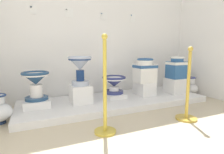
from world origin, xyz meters
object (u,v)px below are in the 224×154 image
(plinth_block_tall_cobalt, at_px, (114,95))
(plinth_block_squat_floral, at_px, (144,88))
(plinth_block_rightmost, at_px, (81,94))
(antique_toilet_rightmost, at_px, (80,66))
(plinth_block_pale_glazed, at_px, (37,103))
(antique_toilet_squat_floral, at_px, (145,70))
(info_placard_first, at_px, (33,10))
(plinth_block_central_ornate, at_px, (176,85))
(antique_toilet_central_ornate, at_px, (177,67))
(decorative_vase_companion, at_px, (191,87))
(info_placard_third, at_px, (104,16))
(antique_toilet_pale_glazed, at_px, (36,81))
(antique_toilet_tall_cobalt, at_px, (114,82))
(stanchion_post_near_left, at_px, (105,102))
(info_placard_second, at_px, (69,13))
(info_placard_fourth, at_px, (133,18))
(stanchion_post_near_right, at_px, (187,100))

(plinth_block_tall_cobalt, xyz_separation_m, plinth_block_squat_floral, (0.57, -0.07, 0.08))
(plinth_block_rightmost, distance_m, antique_toilet_rightmost, 0.43)
(plinth_block_pale_glazed, xyz_separation_m, plinth_block_tall_cobalt, (1.22, 0.06, -0.02))
(antique_toilet_squat_floral, xyz_separation_m, info_placard_first, (-1.75, 0.50, 0.97))
(plinth_block_rightmost, xyz_separation_m, plinth_block_central_ornate, (1.81, -0.07, 0.00))
(antique_toilet_central_ornate, bearing_deg, decorative_vase_companion, 2.57)
(plinth_block_tall_cobalt, height_order, antique_toilet_squat_floral, antique_toilet_squat_floral)
(plinth_block_rightmost, relative_size, info_placard_third, 2.47)
(antique_toilet_pale_glazed, height_order, antique_toilet_tall_cobalt, antique_toilet_pale_glazed)
(info_placard_third, height_order, stanchion_post_near_left, info_placard_third)
(stanchion_post_near_left, bearing_deg, info_placard_second, 92.94)
(antique_toilet_central_ornate, distance_m, info_placard_third, 1.65)
(info_placard_third, xyz_separation_m, info_placard_fourth, (0.61, -0.00, 0.01))
(antique_toilet_pale_glazed, height_order, antique_toilet_squat_floral, antique_toilet_squat_floral)
(antique_toilet_squat_floral, bearing_deg, stanchion_post_near_left, -140.36)
(info_placard_first, bearing_deg, plinth_block_tall_cobalt, -20.17)
(antique_toilet_squat_floral, bearing_deg, plinth_block_rightmost, -178.67)
(antique_toilet_squat_floral, distance_m, stanchion_post_near_left, 1.48)
(plinth_block_pale_glazed, height_order, info_placard_second, info_placard_second)
(info_placard_second, relative_size, stanchion_post_near_right, 0.16)
(plinth_block_central_ornate, bearing_deg, info_placard_second, 162.09)
(antique_toilet_tall_cobalt, xyz_separation_m, stanchion_post_near_right, (0.55, -1.07, -0.09))
(antique_toilet_squat_floral, xyz_separation_m, info_placard_fourth, (0.03, 0.50, 0.97))
(antique_toilet_tall_cobalt, distance_m, info_placard_first, 1.72)
(antique_toilet_pale_glazed, distance_m, info_placard_second, 1.30)
(antique_toilet_squat_floral, xyz_separation_m, info_placard_second, (-1.20, 0.50, 0.98))
(antique_toilet_squat_floral, xyz_separation_m, decorative_vase_companion, (1.05, -0.07, -0.39))
(plinth_block_central_ornate, distance_m, stanchion_post_near_left, 1.97)
(stanchion_post_near_left, bearing_deg, info_placard_first, 113.51)
(stanchion_post_near_left, bearing_deg, antique_toilet_pale_glazed, 124.90)
(info_placard_first, bearing_deg, antique_toilet_squat_floral, -16.05)
(antique_toilet_pale_glazed, relative_size, plinth_block_rightmost, 1.23)
(plinth_block_pale_glazed, xyz_separation_m, antique_toilet_pale_glazed, (0.00, 0.00, 0.32))
(plinth_block_squat_floral, relative_size, stanchion_post_near_left, 0.33)
(info_placard_second, distance_m, stanchion_post_near_right, 2.29)
(plinth_block_tall_cobalt, distance_m, plinth_block_central_ornate, 1.23)
(plinth_block_rightmost, bearing_deg, plinth_block_squat_floral, 1.33)
(antique_toilet_rightmost, xyz_separation_m, antique_toilet_squat_floral, (1.17, 0.03, -0.12))
(plinth_block_central_ornate, bearing_deg, decorative_vase_companion, 2.57)
(plinth_block_pale_glazed, bearing_deg, plinth_block_squat_floral, -0.34)
(info_placard_second, distance_m, decorative_vase_companion, 2.69)
(antique_toilet_tall_cobalt, distance_m, info_placard_fourth, 1.38)
(antique_toilet_squat_floral, distance_m, stanchion_post_near_right, 1.04)
(plinth_block_pale_glazed, xyz_separation_m, antique_toilet_rightmost, (0.62, -0.04, 0.51))
(plinth_block_tall_cobalt, distance_m, stanchion_post_near_right, 1.21)
(antique_toilet_pale_glazed, height_order, plinth_block_squat_floral, antique_toilet_pale_glazed)
(plinth_block_central_ornate, xyz_separation_m, decorative_vase_companion, (0.41, 0.02, -0.08))
(antique_toilet_central_ornate, bearing_deg, stanchion_post_near_right, -126.19)
(plinth_block_rightmost, xyz_separation_m, plinth_block_squat_floral, (1.17, 0.03, -0.02))
(info_placard_first, height_order, stanchion_post_near_right, info_placard_first)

